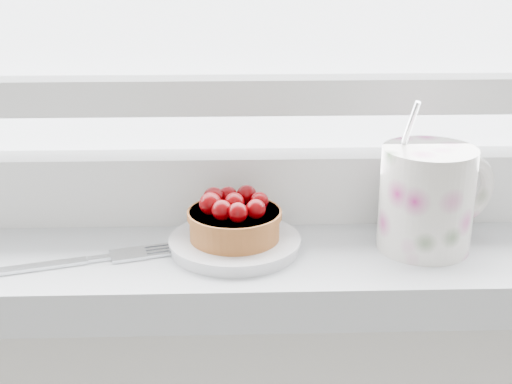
{
  "coord_description": "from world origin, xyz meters",
  "views": [
    {
      "loc": [
        -0.02,
        1.27,
        1.22
      ],
      "look_at": [
        -0.0,
        1.88,
        1.0
      ],
      "focal_mm": 50.0,
      "sensor_mm": 36.0,
      "label": 1
    }
  ],
  "objects_px": {
    "saucer": "(235,244)",
    "floral_mug": "(429,196)",
    "raspberry_tart": "(234,218)",
    "fork": "(67,263)"
  },
  "relations": [
    {
      "from": "saucer",
      "to": "floral_mug",
      "type": "relative_size",
      "value": 0.88
    },
    {
      "from": "saucer",
      "to": "raspberry_tart",
      "type": "xyz_separation_m",
      "value": [
        -0.0,
        0.0,
        0.03
      ]
    },
    {
      "from": "fork",
      "to": "floral_mug",
      "type": "bearing_deg",
      "value": 4.99
    },
    {
      "from": "floral_mug",
      "to": "fork",
      "type": "xyz_separation_m",
      "value": [
        -0.33,
        -0.03,
        -0.05
      ]
    },
    {
      "from": "floral_mug",
      "to": "fork",
      "type": "distance_m",
      "value": 0.34
    },
    {
      "from": "floral_mug",
      "to": "fork",
      "type": "relative_size",
      "value": 0.68
    },
    {
      "from": "floral_mug",
      "to": "raspberry_tart",
      "type": "bearing_deg",
      "value": -179.61
    },
    {
      "from": "raspberry_tart",
      "to": "fork",
      "type": "xyz_separation_m",
      "value": [
        -0.15,
        -0.03,
        -0.03
      ]
    },
    {
      "from": "saucer",
      "to": "raspberry_tart",
      "type": "bearing_deg",
      "value": 178.52
    },
    {
      "from": "saucer",
      "to": "floral_mug",
      "type": "xyz_separation_m",
      "value": [
        0.18,
        0.0,
        0.05
      ]
    }
  ]
}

